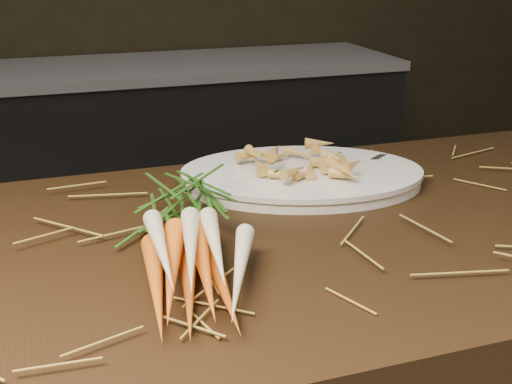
# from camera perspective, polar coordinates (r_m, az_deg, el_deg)

# --- Properties ---
(back_counter) EXTENTS (1.82, 0.62, 0.84)m
(back_counter) POSITION_cam_1_polar(r_m,az_deg,el_deg) (2.90, -5.99, 3.30)
(back_counter) COLOR black
(back_counter) RESTS_ON ground
(straw_bedding) EXTENTS (1.40, 0.60, 0.02)m
(straw_bedding) POSITION_cam_1_polar(r_m,az_deg,el_deg) (0.95, 0.51, -3.10)
(straw_bedding) COLOR olive
(straw_bedding) RESTS_ON main_counter
(root_veg_bunch) EXTENTS (0.20, 0.46, 0.08)m
(root_veg_bunch) POSITION_cam_1_polar(r_m,az_deg,el_deg) (0.88, -6.17, -3.04)
(root_veg_bunch) COLOR #CD6714
(root_veg_bunch) RESTS_ON main_counter
(serving_platter) EXTENTS (0.49, 0.39, 0.02)m
(serving_platter) POSITION_cam_1_polar(r_m,az_deg,el_deg) (1.15, 4.09, 1.25)
(serving_platter) COLOR white
(serving_platter) RESTS_ON main_counter
(roasted_veg_heap) EXTENTS (0.24, 0.20, 0.05)m
(roasted_veg_heap) POSITION_cam_1_polar(r_m,az_deg,el_deg) (1.14, 4.13, 2.91)
(roasted_veg_heap) COLOR #BA833A
(roasted_veg_heap) RESTS_ON serving_platter
(serving_fork) EXTENTS (0.14, 0.10, 0.00)m
(serving_fork) POSITION_cam_1_polar(r_m,az_deg,el_deg) (1.16, 11.71, 1.66)
(serving_fork) COLOR silver
(serving_fork) RESTS_ON serving_platter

